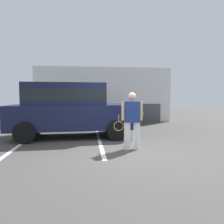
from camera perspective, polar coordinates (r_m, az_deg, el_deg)
The scene contains 7 objects.
ground_plane at distance 6.04m, azimuth 3.21°, elevation -10.84°, with size 40.00×40.00×0.00m, color #423F3D.
parking_stripe_0 at distance 7.72m, azimuth -23.09°, elevation -7.79°, with size 0.12×4.40×0.01m, color silver.
parking_stripe_1 at distance 7.42m, azimuth -3.32°, elevation -7.94°, with size 0.12×4.40×0.01m, color silver.
house_frontage at distance 12.71m, azimuth -2.14°, elevation 4.15°, with size 8.12×0.40×3.28m.
parked_suv at distance 8.29m, azimuth -11.27°, elevation 1.25°, with size 4.68×2.34×2.05m.
tennis_player_man at distance 6.26m, azimuth 5.32°, elevation -2.20°, with size 0.88×0.27×1.68m.
potted_plant_by_porch at distance 12.05m, azimuth 6.96°, elevation -0.88°, with size 0.67×0.67×0.89m.
Camera 1 is at (-1.00, -5.74, 1.58)m, focal length 34.08 mm.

